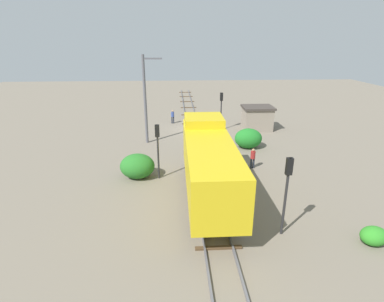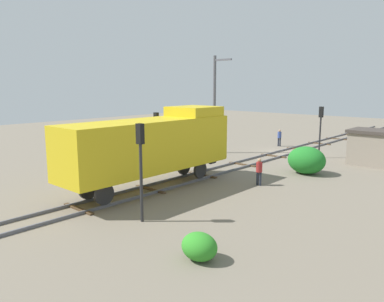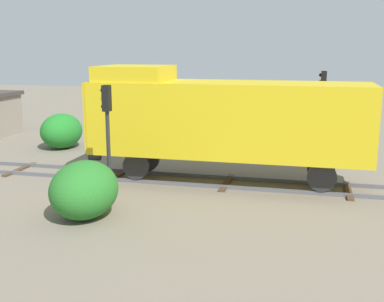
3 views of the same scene
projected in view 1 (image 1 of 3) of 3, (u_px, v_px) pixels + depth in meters
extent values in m
plane|color=#756B5B|center=(193.00, 129.00, 35.35)|extent=(90.00, 90.00, 0.00)
cube|color=#595960|center=(199.00, 129.00, 35.36)|extent=(0.10, 57.37, 0.16)
cube|color=#595960|center=(187.00, 129.00, 35.28)|extent=(0.10, 57.37, 0.16)
cube|color=#4C3823|center=(185.00, 92.00, 59.92)|extent=(2.40, 0.24, 0.09)
cube|color=#4C3823|center=(186.00, 97.00, 55.45)|extent=(2.40, 0.24, 0.09)
cube|color=#4C3823|center=(187.00, 102.00, 50.98)|extent=(2.40, 0.24, 0.09)
cube|color=#4C3823|center=(188.00, 108.00, 46.51)|extent=(2.40, 0.24, 0.09)
cube|color=#4C3823|center=(190.00, 115.00, 42.04)|extent=(2.40, 0.24, 0.09)
cube|color=#4C3823|center=(192.00, 124.00, 37.56)|extent=(2.40, 0.24, 0.09)
cube|color=#4C3823|center=(194.00, 135.00, 33.09)|extent=(2.40, 0.24, 0.09)
cube|color=#4C3823|center=(198.00, 150.00, 28.62)|extent=(2.40, 0.24, 0.09)
cube|color=#4C3823|center=(202.00, 171.00, 24.15)|extent=(2.40, 0.24, 0.09)
cube|color=#4C3823|center=(208.00, 200.00, 19.68)|extent=(2.40, 0.24, 0.09)
cube|color=#4C3823|center=(219.00, 248.00, 15.21)|extent=(2.40, 0.24, 0.09)
cube|color=gold|center=(209.00, 163.00, 18.72)|extent=(2.90, 11.00, 2.90)
cube|color=gold|center=(204.00, 120.00, 21.75)|extent=(2.75, 2.80, 0.60)
cube|color=gold|center=(202.00, 136.00, 23.91)|extent=(2.84, 0.10, 2.84)
cube|color=white|center=(201.00, 139.00, 24.02)|extent=(2.46, 0.06, 0.20)
sphere|color=white|center=(207.00, 123.00, 23.60)|extent=(0.28, 0.28, 0.28)
sphere|color=white|center=(196.00, 123.00, 23.55)|extent=(0.28, 0.28, 0.28)
cylinder|color=#262628|center=(201.00, 157.00, 24.84)|extent=(0.36, 0.50, 0.36)
cylinder|color=#262628|center=(213.00, 168.00, 22.92)|extent=(0.18, 1.10, 1.10)
cylinder|color=#262628|center=(194.00, 169.00, 22.84)|extent=(0.18, 1.10, 1.10)
cylinder|color=#262628|center=(230.00, 224.00, 16.00)|extent=(0.18, 1.10, 1.10)
cylinder|color=#262628|center=(203.00, 225.00, 15.92)|extent=(0.18, 1.10, 1.10)
cylinder|color=#262628|center=(221.00, 112.00, 34.40)|extent=(0.14, 0.14, 4.36)
cube|color=black|center=(222.00, 97.00, 33.79)|extent=(0.32, 0.24, 0.90)
sphere|color=#390606|center=(221.00, 94.00, 33.83)|extent=(0.16, 0.16, 0.16)
sphere|color=yellow|center=(221.00, 97.00, 33.92)|extent=(0.16, 0.16, 0.16)
sphere|color=black|center=(221.00, 99.00, 34.02)|extent=(0.16, 0.16, 0.16)
cylinder|color=#262628|center=(158.00, 152.00, 22.22)|extent=(0.14, 0.14, 4.23)
cube|color=black|center=(157.00, 131.00, 21.64)|extent=(0.32, 0.24, 0.90)
sphere|color=#390606|center=(157.00, 127.00, 21.68)|extent=(0.16, 0.16, 0.16)
sphere|color=yellow|center=(157.00, 130.00, 21.77)|extent=(0.16, 0.16, 0.16)
sphere|color=black|center=(157.00, 134.00, 21.87)|extent=(0.16, 0.16, 0.16)
cylinder|color=#262628|center=(285.00, 198.00, 15.62)|extent=(0.14, 0.14, 4.46)
cube|color=black|center=(289.00, 166.00, 15.00)|extent=(0.32, 0.24, 0.90)
sphere|color=#390606|center=(289.00, 160.00, 15.04)|extent=(0.16, 0.16, 0.16)
sphere|color=yellow|center=(288.00, 165.00, 15.13)|extent=(0.16, 0.16, 0.16)
sphere|color=black|center=(288.00, 170.00, 15.23)|extent=(0.16, 0.16, 0.16)
cylinder|color=#262B38|center=(174.00, 120.00, 37.82)|extent=(0.15, 0.15, 0.85)
cylinder|color=#262B38|center=(172.00, 120.00, 37.80)|extent=(0.15, 0.15, 0.85)
cylinder|color=#33478C|center=(173.00, 114.00, 37.55)|extent=(0.38, 0.38, 0.62)
sphere|color=tan|center=(173.00, 111.00, 37.40)|extent=(0.23, 0.23, 0.23)
cylinder|color=#262B38|center=(254.00, 163.00, 24.63)|extent=(0.15, 0.15, 0.85)
cylinder|color=#262B38|center=(251.00, 163.00, 24.62)|extent=(0.15, 0.15, 0.85)
cylinder|color=maroon|center=(253.00, 155.00, 24.37)|extent=(0.38, 0.38, 0.62)
sphere|color=tan|center=(253.00, 150.00, 24.22)|extent=(0.23, 0.23, 0.23)
cylinder|color=#595960|center=(145.00, 101.00, 29.38)|extent=(0.28, 0.28, 8.70)
cube|color=#595960|center=(152.00, 59.00, 28.05)|extent=(1.80, 0.16, 0.16)
cube|color=gray|center=(257.00, 119.00, 35.01)|extent=(3.20, 2.60, 2.50)
cube|color=#3F3833|center=(258.00, 107.00, 34.53)|extent=(3.50, 2.90, 0.24)
cube|color=#2D2319|center=(254.00, 119.00, 36.35)|extent=(0.80, 0.06, 1.90)
ellipsoid|color=#2F8B26|center=(374.00, 236.00, 15.39)|extent=(1.37, 1.12, 1.00)
ellipsoid|color=#207726|center=(248.00, 138.00, 29.07)|extent=(2.64, 2.16, 1.92)
ellipsoid|color=#266F26|center=(137.00, 166.00, 22.73)|extent=(2.62, 2.14, 1.90)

